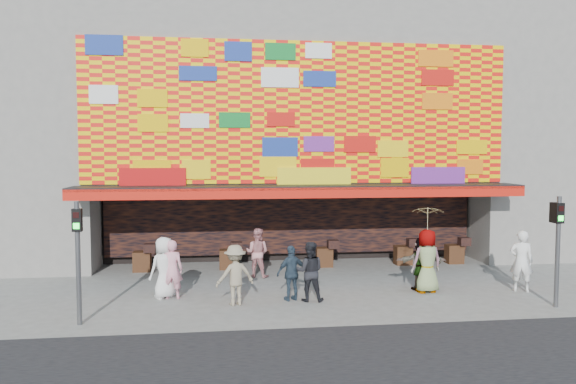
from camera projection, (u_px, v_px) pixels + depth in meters
The scene contains 15 objects.
ground at pixel (320, 300), 15.86m from camera, with size 90.00×90.00×0.00m, color slate.
shop_building at pixel (285, 127), 23.58m from camera, with size 15.20×9.40×10.00m.
neighbor_right at pixel (574, 111), 25.00m from camera, with size 11.00×8.00×12.00m, color gray.
signal_left at pixel (78, 249), 13.46m from camera, with size 0.22×0.20×3.00m.
signal_right at pixel (558, 239), 15.03m from camera, with size 0.22×0.20×3.00m.
ped_a at pixel (164, 268), 16.02m from camera, with size 0.86×0.56×1.76m, color white.
ped_b at pixel (172, 269), 15.96m from camera, with size 0.62×0.40×1.69m, color pink.
ped_c at pixel (309, 271), 15.72m from camera, with size 0.82×0.64×1.68m, color black.
ped_d at pixel (235, 275), 15.30m from camera, with size 1.07×0.61×1.65m, color gray.
ped_e at pixel (292, 273), 15.78m from camera, with size 0.91×0.38×1.56m, color #2B3C4C.
ped_f at pixel (422, 263), 16.99m from camera, with size 1.52×0.48×1.64m, color gray.
ped_g at pixel (427, 261), 16.66m from camera, with size 0.93×0.60×1.89m, color gray.
ped_h at pixel (521, 261), 16.81m from camera, with size 0.67×0.44×1.84m, color white.
ped_i at pixel (257, 253), 18.77m from camera, with size 0.80×0.62×1.65m, color #D2888A.
parasol at pixel (428, 221), 16.58m from camera, with size 1.21×1.22×1.83m.
Camera 1 is at (-2.88, -15.37, 4.16)m, focal length 35.00 mm.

